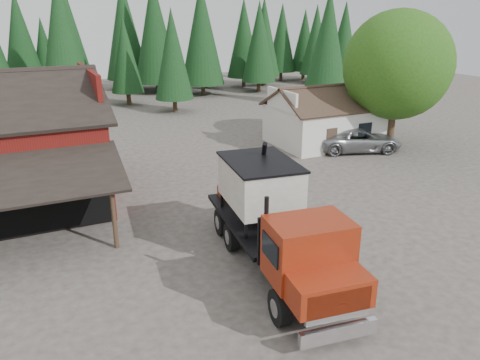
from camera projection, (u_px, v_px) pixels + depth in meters
name	position (u px, v px, depth m)	size (l,w,h in m)	color
ground	(251.00, 243.00, 21.23)	(120.00, 120.00, 0.00)	#474038
farmhouse	(325.00, 122.00, 36.94)	(8.60, 6.42, 4.65)	silver
deciduous_tree	(397.00, 69.00, 34.54)	(8.00, 8.00, 10.20)	#382619
conifer_backdrop	(98.00, 98.00, 57.03)	(76.00, 16.00, 16.00)	black
near_pine_b	(173.00, 54.00, 47.22)	(3.96, 3.96, 10.40)	#382619
near_pine_c	(328.00, 42.00, 49.86)	(4.84, 4.84, 12.40)	#382619
near_pine_d	(62.00, 39.00, 46.12)	(5.28, 5.28, 13.40)	#382619
feed_truck	(276.00, 219.00, 18.42)	(4.03, 10.67, 4.70)	black
silver_car	(359.00, 139.00, 35.05)	(2.93, 6.36, 1.77)	#95989C
equip_box	(310.00, 276.00, 17.99)	(0.70, 1.10, 0.60)	maroon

